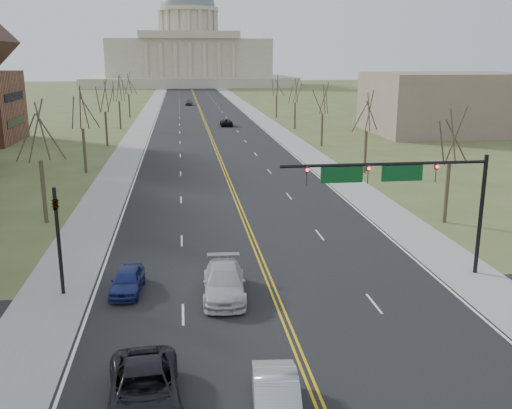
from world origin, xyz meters
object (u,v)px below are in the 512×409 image
object	(u,v)px
car_sb_inner_second	(224,282)
signal_mast	(401,182)
car_far_sb	(189,102)
car_sb_outer_lead	(144,390)
car_far_nb	(226,122)
signal_left	(58,229)
car_sb_inner_lead	(277,401)
car_sb_outer_second	(127,280)

from	to	relation	value
car_sb_inner_second	signal_mast	bearing A→B (deg)	11.83
car_sb_inner_second	car_far_sb	distance (m)	126.55
car_sb_outer_lead	car_far_nb	xyz separation A→B (m)	(10.13, 88.27, -0.13)
signal_left	car_sb_inner_second	distance (m)	9.34
car_sb_inner_second	car_far_sb	xyz separation A→B (m)	(0.32, 126.55, -0.06)
signal_mast	car_far_nb	distance (m)	77.18
car_sb_inner_lead	car_far_nb	xyz separation A→B (m)	(5.43, 89.57, -0.11)
car_sb_inner_lead	car_sb_outer_second	world-z (taller)	car_sb_inner_lead
car_sb_outer_second	car_far_nb	world-z (taller)	car_sb_outer_second
signal_mast	car_far_sb	xyz separation A→B (m)	(-9.88, 125.03, -5.00)
car_sb_inner_lead	car_sb_inner_second	distance (m)	11.18
car_sb_inner_second	car_sb_inner_lead	bearing A→B (deg)	-81.46
signal_left	car_sb_outer_second	xyz separation A→B (m)	(3.50, -0.23, -3.03)
car_sb_inner_lead	car_sb_outer_lead	xyz separation A→B (m)	(-4.70, 1.30, 0.02)
signal_mast	car_sb_outer_lead	xyz separation A→B (m)	(-13.90, -11.35, -4.96)
signal_left	car_sb_inner_second	xyz separation A→B (m)	(8.74, -1.52, -2.90)
signal_mast	car_far_nb	size ratio (longest dim) A/B	2.55
car_sb_outer_lead	car_far_sb	bearing A→B (deg)	84.62
car_sb_inner_second	car_far_sb	world-z (taller)	car_sb_inner_second
car_sb_inner_second	car_far_sb	size ratio (longest dim) A/B	1.26
car_sb_inner_lead	car_sb_outer_lead	distance (m)	4.88
car_sb_outer_second	car_sb_inner_second	bearing A→B (deg)	-9.12
car_sb_outer_second	signal_left	bearing A→B (deg)	-179.09
car_far_nb	car_far_sb	xyz separation A→B (m)	(-6.12, 48.11, 0.09)
signal_left	car_sb_outer_lead	bearing A→B (deg)	-66.02
car_sb_outer_lead	car_sb_inner_lead	bearing A→B (deg)	-19.14
car_sb_inner_lead	car_sb_outer_lead	world-z (taller)	car_sb_outer_lead
car_sb_outer_second	car_far_sb	size ratio (longest dim) A/B	0.91
car_sb_outer_lead	car_sb_inner_second	xyz separation A→B (m)	(3.69, 9.83, 0.01)
signal_left	car_far_sb	size ratio (longest dim) A/B	1.37
car_far_nb	car_far_sb	world-z (taller)	car_far_sb
signal_mast	signal_left	distance (m)	19.06
signal_left	car_far_sb	xyz separation A→B (m)	(9.07, 125.03, -2.96)
signal_mast	car_sb_outer_lead	bearing A→B (deg)	-140.76
car_sb_outer_lead	car_sb_inner_second	size ratio (longest dim) A/B	1.03
car_far_sb	car_far_nb	bearing A→B (deg)	-79.27
signal_left	car_sb_outer_second	bearing A→B (deg)	-3.77
signal_left	car_far_nb	xyz separation A→B (m)	(15.18, 76.92, -3.04)
car_sb_inner_lead	signal_mast	bearing A→B (deg)	59.14
signal_left	car_far_nb	distance (m)	78.46
signal_left	car_far_nb	bearing A→B (deg)	78.83
car_sb_outer_lead	signal_left	bearing A→B (deg)	110.28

